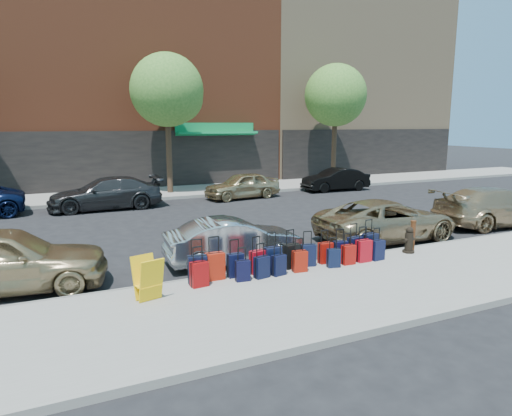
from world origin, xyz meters
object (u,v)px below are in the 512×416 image
car_far_2 (242,185)px  car_far_3 (336,180)px  car_near_3 (496,207)px  suitcase_front_5 (291,256)px  tree_right (337,97)px  tree_center (170,92)px  car_near_2 (387,220)px  car_far_1 (106,193)px  fire_hydrant (409,241)px  display_rack (148,279)px  bollard (413,235)px  car_near_0 (2,260)px  car_near_1 (234,241)px

car_far_2 → car_far_3: bearing=86.1°
car_near_3 → car_far_3: 10.17m
suitcase_front_5 → tree_right: bearing=42.3°
tree_right → tree_center: bearing=180.0°
car_near_2 → car_far_2: size_ratio=1.23×
suitcase_front_5 → car_far_1: car_far_1 is taller
tree_center → fire_hydrant: size_ratio=9.59×
tree_center → display_rack: bearing=-106.5°
car_near_3 → tree_right: bearing=-1.0°
tree_center → display_rack: tree_center is taller
tree_center → suitcase_front_5: 15.11m
suitcase_front_5 → bollard: bearing=-10.3°
car_far_3 → car_far_1: bearing=-86.2°
car_near_2 → car_far_1: size_ratio=0.98×
tree_center → car_far_2: size_ratio=1.85×
tree_center → bollard: tree_center is taller
car_far_1 → car_far_2: car_far_1 is taller
display_rack → car_far_2: 14.23m
car_near_0 → car_near_1: size_ratio=1.19×
tree_center → car_far_1: bearing=-143.0°
car_far_2 → tree_right: bearing=103.0°
car_near_3 → car_far_2: bearing=37.3°
tree_right → car_far_2: tree_right is taller
car_near_1 → fire_hydrant: bearing=-105.3°
car_far_1 → car_far_2: bearing=91.7°
display_rack → car_far_2: (7.35, 12.19, 0.07)m
car_near_1 → tree_center: bearing=-3.7°
tree_right → car_far_3: bearing=-123.9°
car_near_3 → car_near_1: bearing=96.5°
fire_hydrant → car_near_1: bearing=156.1°
car_far_2 → car_near_2: bearing=-1.0°
car_near_0 → car_far_2: car_near_0 is taller
bollard → car_near_0: bearing=171.4°
car_near_1 → display_rack: bearing=129.9°
tree_right → car_far_3: tree_right is taller
car_far_3 → bollard: bearing=-23.1°
display_rack → car_near_3: 13.73m
car_near_2 → car_far_3: (4.97, 10.16, -0.03)m
tree_center → fire_hydrant: bearing=-77.7°
bollard → tree_center: bearing=103.3°
car_near_1 → car_far_1: 10.18m
tree_center → car_far_2: tree_center is taller
display_rack → car_near_1: size_ratio=0.24×
bollard → display_rack: bearing=-175.7°
suitcase_front_5 → car_near_1: size_ratio=0.26×
suitcase_front_5 → display_rack: bearing=179.5°
car_near_0 → car_far_1: bearing=-11.2°
tree_center → car_far_3: size_ratio=1.86×
bollard → car_near_1: 5.21m
tree_right → car_far_2: (-7.56, -2.68, -4.74)m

